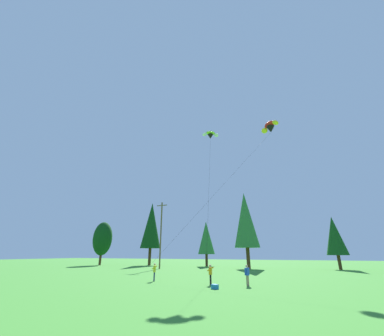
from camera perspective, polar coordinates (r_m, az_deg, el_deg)
treeline_tree_a at (r=65.65m, az=-20.21°, el=-15.26°), size 4.50×4.50×10.00m
treeline_tree_b at (r=62.26m, az=-9.51°, el=-13.08°), size 4.82×4.82×14.65m
treeline_tree_c at (r=56.77m, az=3.35°, el=-15.98°), size 3.69×3.69×9.52m
treeline_tree_d at (r=49.32m, az=12.41°, el=-11.72°), size 4.70×4.70×14.08m
treeline_tree_e at (r=51.84m, az=30.40°, el=-13.50°), size 3.58×3.58×9.00m
utility_pole at (r=47.56m, az=-7.31°, el=-14.80°), size 2.20×0.26×12.05m
kite_flyer_near at (r=26.84m, az=-8.79°, el=-22.65°), size 0.73×0.75×1.69m
kite_flyer_mid at (r=23.67m, az=4.33°, el=-23.27°), size 0.61×0.64×1.69m
kite_flyer_far at (r=23.38m, az=12.79°, el=-22.96°), size 0.39×0.60×1.69m
parafoil_kite_high_red_yellow at (r=42.17m, az=17.80°, el=9.13°), size 13.75×16.43×21.46m
parafoil_kite_mid_lime_white at (r=37.19m, az=4.34°, el=7.74°), size 3.60×10.17×18.53m
picnic_cooler at (r=21.22m, az=5.37°, el=-25.94°), size 0.63×0.57×0.34m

